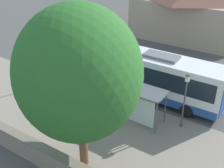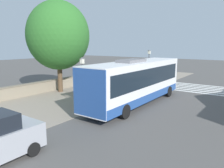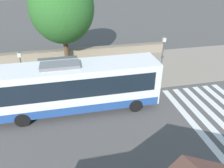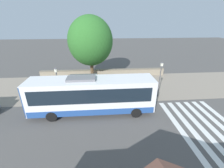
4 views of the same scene
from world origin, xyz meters
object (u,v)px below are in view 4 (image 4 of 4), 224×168
bus (92,95)px  pedestrian (139,94)px  bench (110,87)px  bus_shelter (83,79)px  street_lamp_near (58,82)px  street_lamp_far (160,77)px  shade_tree (90,41)px

bus → pedestrian: bus is taller
bus → bench: bus is taller
bus_shelter → bench: 3.90m
street_lamp_near → street_lamp_far: bearing=91.1°
bus_shelter → street_lamp_near: bearing=-65.8°
bench → shade_tree: shade_tree is taller
street_lamp_near → street_lamp_far: street_lamp_far is taller
pedestrian → bench: (-3.39, -3.02, -0.48)m
pedestrian → street_lamp_far: 3.28m
bus_shelter → street_lamp_near: 2.90m
bus_shelter → shade_tree: shade_tree is taller
street_lamp_far → shade_tree: 10.74m
bus_shelter → street_lamp_far: 8.98m
bus_shelter → pedestrian: bus_shelter is taller
pedestrian → street_lamp_near: (-0.89, -8.92, 1.44)m
shade_tree → bus: bearing=2.4°
bus_shelter → street_lamp_near: street_lamp_near is taller
shade_tree → street_lamp_near: bearing=-28.0°
bus → pedestrian: (-1.60, 5.14, -1.00)m
bus_shelter → bus: bearing=17.4°
bus → pedestrian: size_ratio=7.24×
pedestrian → shade_tree: shade_tree is taller
bench → street_lamp_near: street_lamp_near is taller
bench → shade_tree: size_ratio=0.20×
street_lamp_near → pedestrian: bearing=84.3°
bus → street_lamp_near: bearing=-123.3°
bench → street_lamp_near: size_ratio=0.46×
bench → shade_tree: bearing=-147.7°
pedestrian → street_lamp_far: street_lamp_far is taller
bus → bus_shelter: 3.85m
bench → shade_tree: 7.08m
bus_shelter → pedestrian: (2.07, 6.29, -1.19)m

